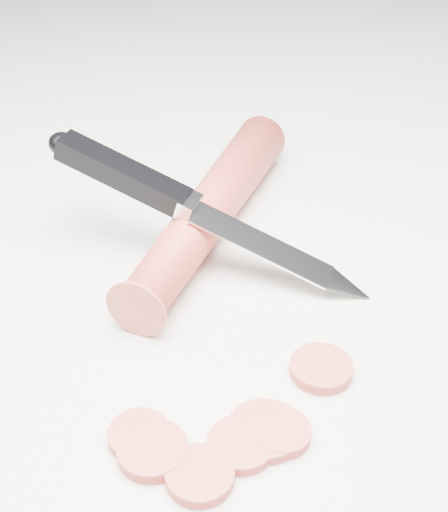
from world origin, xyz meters
TOP-DOWN VIEW (x-y plane):
  - ground at (0.00, 0.00)m, footprint 2.40×2.40m
  - carrot at (0.06, 0.10)m, footprint 0.20×0.16m
  - carrot_slice_1 at (-0.06, -0.04)m, footprint 0.03×0.03m
  - carrot_slice_2 at (-0.01, -0.07)m, footprint 0.04×0.04m
  - carrot_slice_3 at (0.00, -0.07)m, footprint 0.03×0.03m
  - carrot_slice_4 at (0.05, -0.05)m, footprint 0.04×0.04m
  - carrot_slice_5 at (-0.06, -0.05)m, footprint 0.04×0.04m
  - carrot_slice_6 at (-0.02, -0.07)m, footprint 0.03×0.03m
  - carrot_slice_7 at (-0.05, -0.07)m, footprint 0.03×0.03m
  - kitchen_knife at (0.05, 0.08)m, footprint 0.16×0.20m

SIDE VIEW (x-z plane):
  - ground at x=0.00m, z-range 0.00..0.00m
  - carrot_slice_2 at x=-0.01m, z-range 0.00..0.01m
  - carrot_slice_6 at x=-0.02m, z-range 0.00..0.01m
  - carrot_slice_1 at x=-0.06m, z-range 0.00..0.01m
  - carrot_slice_7 at x=-0.05m, z-range 0.00..0.01m
  - carrot_slice_3 at x=0.00m, z-range 0.00..0.01m
  - carrot_slice_4 at x=0.05m, z-range 0.00..0.01m
  - carrot_slice_5 at x=-0.06m, z-range 0.00..0.01m
  - carrot at x=0.06m, z-range 0.00..0.04m
  - kitchen_knife at x=0.05m, z-range 0.00..0.08m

